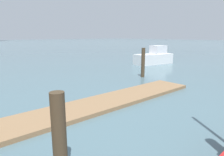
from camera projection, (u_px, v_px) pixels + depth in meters
floating_dock at (104, 103)px, 9.77m from camera, size 11.82×2.00×0.18m
dock_piling_1 at (59, 134)px, 4.74m from camera, size 0.35×0.35×2.05m
dock_piling_2 at (143, 63)px, 15.99m from camera, size 0.29×0.29×2.34m
moored_boat_0 at (154, 57)px, 23.54m from camera, size 4.95×2.48×2.13m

